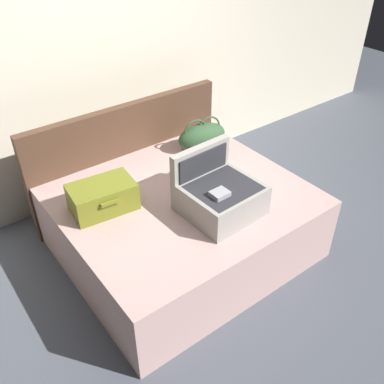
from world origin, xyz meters
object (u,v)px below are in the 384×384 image
(bed, at_px, (183,223))
(hard_case_medium, at_px, (103,197))
(duffel_bag, at_px, (202,136))
(pillow_near_headboard, at_px, (204,167))
(hard_case_large, at_px, (219,195))

(bed, distance_m, hard_case_medium, 0.71)
(duffel_bag, xyz_separation_m, pillow_near_headboard, (-0.27, -0.37, -0.04))
(hard_case_large, height_order, pillow_near_headboard, hard_case_large)
(hard_case_large, bearing_deg, duffel_bag, 56.99)
(bed, relative_size, duffel_bag, 3.75)
(bed, bearing_deg, pillow_near_headboard, 20.06)
(duffel_bag, height_order, pillow_near_headboard, duffel_bag)
(hard_case_large, xyz_separation_m, duffel_bag, (0.47, 0.79, -0.02))
(hard_case_medium, xyz_separation_m, pillow_near_headboard, (0.85, -0.11, -0.02))
(bed, distance_m, hard_case_large, 0.53)
(hard_case_large, xyz_separation_m, pillow_near_headboard, (0.20, 0.42, -0.05))
(bed, relative_size, pillow_near_headboard, 3.99)
(duffel_bag, bearing_deg, hard_case_medium, -166.80)
(hard_case_large, relative_size, duffel_bag, 1.10)
(bed, xyz_separation_m, hard_case_medium, (-0.56, 0.22, 0.38))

